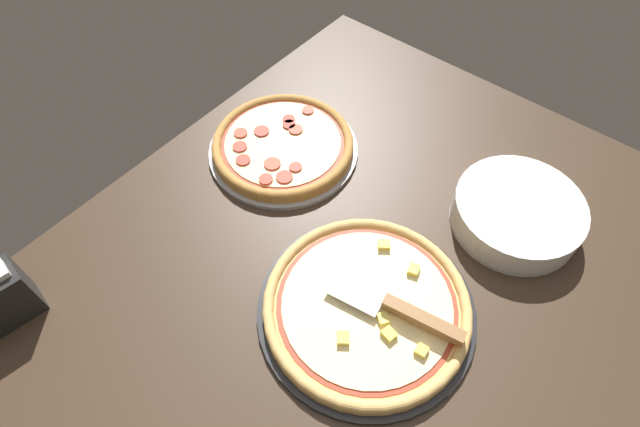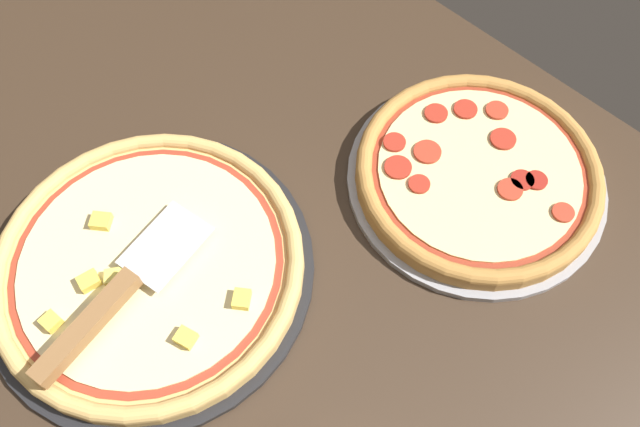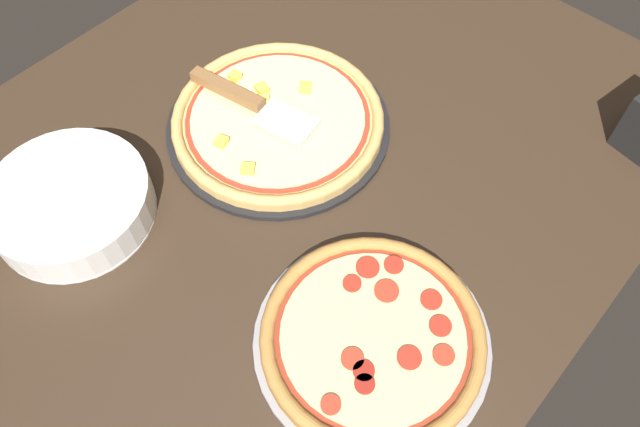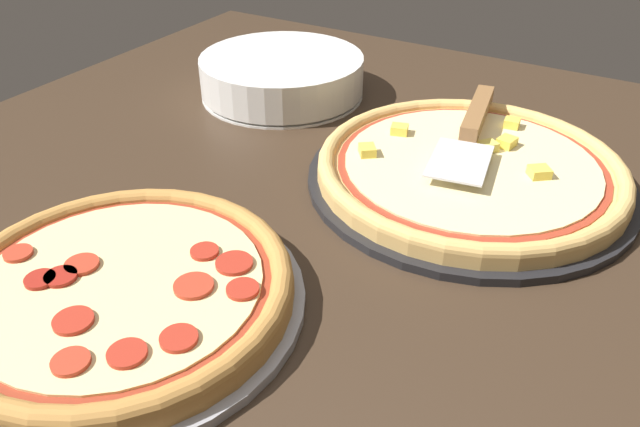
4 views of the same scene
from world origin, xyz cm
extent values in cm
cube|color=#38281C|center=(0.00, 0.00, -1.80)|extent=(134.81, 105.69, 3.60)
cylinder|color=black|center=(-3.70, -7.24, 0.50)|extent=(39.28, 39.28, 1.00)
cylinder|color=#DBAD60|center=(-3.70, -7.24, 1.79)|extent=(36.93, 36.93, 1.58)
torus|color=#DBAD60|center=(-3.70, -7.24, 2.58)|extent=(36.93, 36.93, 1.99)
cylinder|color=#A33823|center=(-3.70, -7.24, 2.66)|extent=(32.10, 32.10, 0.15)
cylinder|color=beige|center=(-3.70, -7.24, 2.78)|extent=(30.28, 30.28, 0.40)
cube|color=#F4D64C|center=(7.94, -2.67, 3.55)|extent=(2.88, 2.94, 1.14)
cube|color=#F4D64C|center=(6.96, -9.96, 3.55)|extent=(2.59, 2.43, 1.14)
cube|color=#F4D64C|center=(-6.11, -13.50, 3.55)|extent=(2.36, 2.63, 1.14)
cube|color=#F9E05B|center=(-4.44, -11.17, 3.55)|extent=(2.74, 2.80, 1.14)
cube|color=#F4D64C|center=(-5.08, -19.27, 3.55)|extent=(2.09, 2.07, 1.14)
cube|color=#F4D64C|center=(-11.54, -7.94, 3.55)|extent=(3.08, 3.05, 1.14)
cylinder|color=#939399|center=(16.22, 30.41, 0.50)|extent=(33.61, 33.61, 1.00)
cylinder|color=#B77F3D|center=(16.22, 30.41, 1.84)|extent=(31.59, 31.59, 1.69)
torus|color=#B77F3D|center=(16.22, 30.41, 2.69)|extent=(31.59, 31.59, 2.09)
cylinder|color=maroon|center=(16.22, 30.41, 2.76)|extent=(27.46, 27.46, 0.15)
cylinder|color=beige|center=(16.22, 30.41, 2.89)|extent=(25.90, 25.90, 0.40)
cylinder|color=#B73823|center=(9.82, 27.67, 3.29)|extent=(3.60, 3.60, 0.40)
cylinder|color=maroon|center=(22.32, 33.97, 3.29)|extent=(2.80, 2.80, 0.40)
cylinder|color=#AD2D1E|center=(5.80, 25.81, 3.29)|extent=(2.95, 2.95, 0.40)
cylinder|color=#AD2D1E|center=(15.52, 36.17, 3.29)|extent=(3.39, 3.39, 0.40)
cylinder|color=#AD2D1E|center=(9.00, 36.58, 3.29)|extent=(3.17, 3.17, 0.40)
cylinder|color=#AD2D1E|center=(8.70, 23.21, 3.29)|extent=(3.52, 3.52, 0.40)
cylinder|color=maroon|center=(21.04, 32.76, 3.29)|extent=(2.97, 2.97, 0.40)
cylinder|color=#B73823|center=(20.78, 30.56, 3.29)|extent=(3.18, 3.18, 0.40)
cylinder|color=#AD2D1E|center=(6.63, 33.27, 3.29)|extent=(3.13, 3.13, 0.40)
cylinder|color=#B73823|center=(12.11, 39.40, 3.29)|extent=(3.02, 3.02, 0.40)
cylinder|color=#AD2D1E|center=(12.23, 23.20, 3.29)|extent=(2.74, 2.74, 0.40)
cylinder|color=#B73823|center=(27.34, 32.44, 3.29)|extent=(2.73, 2.73, 0.40)
cube|color=silver|center=(-3.08, -4.60, 4.24)|extent=(8.19, 10.97, 0.24)
cube|color=olive|center=(-1.01, -16.70, 5.12)|extent=(4.62, 14.72, 2.00)
camera|label=1|loc=(-38.79, -25.19, 83.33)|focal=28.00mm
camera|label=2|loc=(32.14, -14.55, 69.65)|focal=35.00mm
camera|label=3|loc=(45.23, 46.67, 84.42)|focal=35.00mm
camera|label=4|loc=(-21.40, 58.56, 39.23)|focal=35.00mm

